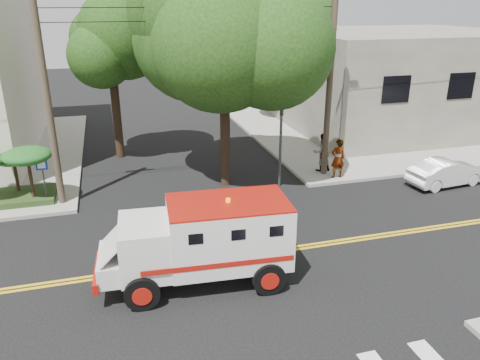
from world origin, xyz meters
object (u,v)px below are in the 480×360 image
object	(u,v)px
armored_truck	(204,238)
parked_sedan	(447,172)
pedestrian_a	(338,159)
pedestrian_b	(322,152)

from	to	relation	value
armored_truck	parked_sedan	xyz separation A→B (m)	(12.26, 4.72, -0.84)
parked_sedan	pedestrian_a	distance (m)	4.95
parked_sedan	pedestrian_a	bearing A→B (deg)	61.82
armored_truck	pedestrian_b	size ratio (longest dim) A/B	3.09
parked_sedan	pedestrian_b	distance (m)	5.71
armored_truck	pedestrian_b	distance (m)	10.71
armored_truck	pedestrian_a	world-z (taller)	armored_truck
parked_sedan	pedestrian_a	size ratio (longest dim) A/B	1.98
armored_truck	pedestrian_a	distance (m)	10.16
armored_truck	pedestrian_b	world-z (taller)	armored_truck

